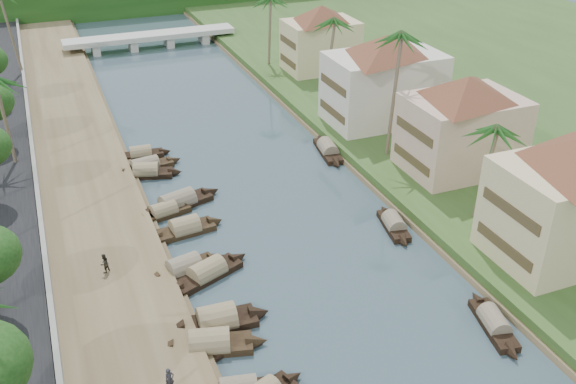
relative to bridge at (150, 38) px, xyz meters
name	(u,v)px	position (x,y,z in m)	size (l,w,h in m)	color
ground	(340,303)	(0.00, -72.00, -1.72)	(220.00, 220.00, 0.00)	#364851
left_bank	(90,213)	(-16.00, -52.00, -1.32)	(10.00, 180.00, 0.80)	brown
right_bank	(416,151)	(19.00, -52.00, -1.12)	(16.00, 180.00, 1.20)	#304C1E
retaining_wall	(40,213)	(-20.20, -52.00, -0.37)	(0.40, 180.00, 1.10)	gray
bridge	(150,38)	(0.00, 0.00, 0.00)	(28.00, 4.00, 2.40)	#B0B0A5
building_near	(574,196)	(18.99, -74.00, 4.66)	(14.85, 14.85, 10.20)	#CDB789
building_mid	(463,123)	(19.99, -58.00, 4.41)	(14.11, 14.11, 9.70)	#C9A88E
building_far	(384,78)	(18.99, -44.00, 4.66)	(15.59, 15.59, 10.20)	beige
building_distant	(321,37)	(19.99, -24.00, 4.16)	(12.62, 12.62, 9.20)	#CDB789
sampan_4	(210,345)	(-10.47, -73.16, -1.30)	(8.40, 3.81, 2.32)	black
sampan_5	(217,321)	(-9.32, -71.04, -1.30)	(8.14, 2.52, 2.53)	black
sampan_6	(184,269)	(-9.97, -63.88, -1.31)	(7.70, 3.31, 2.24)	black
sampan_7	(207,273)	(-8.43, -65.16, -1.31)	(8.37, 4.76, 2.22)	black
sampan_8	(185,229)	(-8.48, -58.03, -1.30)	(7.53, 2.63, 2.28)	black
sampan_9	(178,203)	(-8.03, -53.29, -1.30)	(9.61, 4.48, 2.37)	black
sampan_10	(164,212)	(-9.61, -54.45, -1.31)	(7.00, 2.96, 1.93)	black
sampan_11	(146,173)	(-9.58, -45.84, -1.31)	(7.64, 3.68, 2.16)	black
sampan_12	(145,166)	(-9.42, -44.37, -1.31)	(8.35, 2.72, 1.99)	black
sampan_13	(141,154)	(-9.30, -41.20, -1.32)	(6.86, 1.94, 1.90)	black
sampan_14	(494,324)	(9.02, -78.60, -1.32)	(3.01, 7.73, 1.89)	black
sampan_15	(394,225)	(9.10, -64.28, -1.32)	(2.73, 7.16, 1.93)	black
sampan_16	(328,150)	(10.22, -47.87, -1.31)	(2.82, 8.73, 2.11)	black
canoe_1	(217,355)	(-10.22, -74.03, -1.62)	(5.30, 2.47, 0.86)	black
canoe_2	(157,210)	(-10.04, -53.30, -1.62)	(5.56, 1.34, 0.80)	black
palm_1	(490,131)	(16.00, -66.76, 7.72)	(3.20, 3.20, 9.97)	brown
palm_2	(397,38)	(15.00, -52.61, 12.02)	(3.20, 3.20, 14.45)	brown
palm_3	(329,22)	(16.00, -34.84, 9.26)	(3.20, 3.20, 11.56)	brown
tree_6	(415,66)	(24.00, -42.53, 5.10)	(4.25, 4.25, 7.49)	#3F2F24
person_near	(170,380)	(-13.91, -76.57, -0.09)	(0.61, 0.40, 1.67)	#212128
person_far	(104,263)	(-15.95, -62.49, -0.11)	(0.79, 0.62, 1.63)	#2C291F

